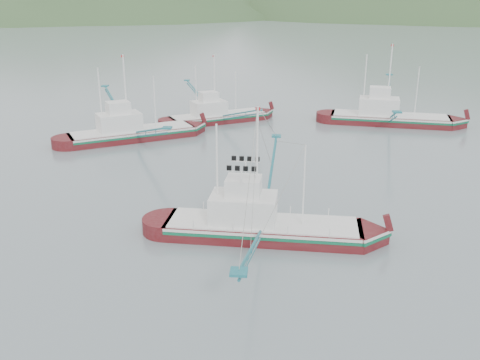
# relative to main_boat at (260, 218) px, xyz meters

# --- Properties ---
(ground) EXTENTS (1200.00, 1200.00, 0.00)m
(ground) POSITION_rel_main_boat_xyz_m (-1.79, -2.18, -1.55)
(ground) COLOR slate
(ground) RESTS_ON ground
(main_boat) EXTENTS (14.97, 26.77, 10.83)m
(main_boat) POSITION_rel_main_boat_xyz_m (0.00, 0.00, 0.00)
(main_boat) COLOR #4C0C10
(main_boat) RESTS_ON ground
(bg_boat_far) EXTENTS (16.47, 23.25, 10.19)m
(bg_boat_far) POSITION_rel_main_boat_xyz_m (-7.62, 37.30, 0.58)
(bg_boat_far) COLOR #4C0C10
(bg_boat_far) RESTS_ON ground
(bg_boat_right) EXTENTS (16.65, 29.13, 11.87)m
(bg_boat_right) POSITION_rel_main_boat_xyz_m (16.40, 37.92, 0.36)
(bg_boat_right) COLOR #4C0C10
(bg_boat_right) RESTS_ON ground
(bg_boat_left) EXTENTS (18.61, 25.84, 11.36)m
(bg_boat_left) POSITION_rel_main_boat_xyz_m (-17.24, 26.95, 0.83)
(bg_boat_left) COLOR #4C0C10
(bg_boat_left) RESTS_ON ground
(headland_left) EXTENTS (448.00, 308.00, 210.00)m
(headland_left) POSITION_rel_main_boat_xyz_m (-181.79, 357.82, -1.55)
(headland_left) COLOR #325029
(headland_left) RESTS_ON ground
(ridge_distant) EXTENTS (960.00, 400.00, 240.00)m
(ridge_distant) POSITION_rel_main_boat_xyz_m (28.21, 557.82, -1.55)
(ridge_distant) COLOR slate
(ridge_distant) RESTS_ON ground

